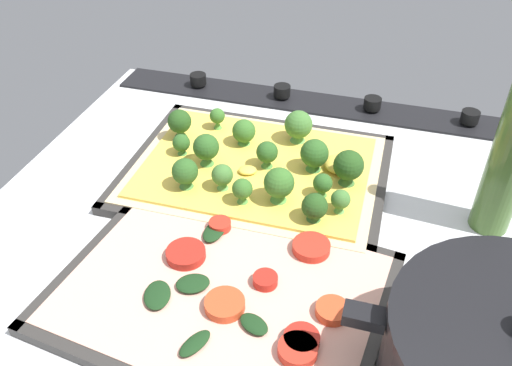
% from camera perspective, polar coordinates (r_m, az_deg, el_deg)
% --- Properties ---
extents(ground_plane, '(0.75, 0.65, 0.03)m').
position_cam_1_polar(ground_plane, '(0.68, 2.91, -4.48)').
color(ground_plane, silver).
extents(stove_control_panel, '(0.72, 0.07, 0.03)m').
position_cam_1_polar(stove_control_panel, '(0.90, 7.42, 8.42)').
color(stove_control_panel, black).
rests_on(stove_control_panel, ground_plane).
extents(baking_tray_front, '(0.35, 0.27, 0.01)m').
position_cam_1_polar(baking_tray_front, '(0.73, -0.00, 0.94)').
color(baking_tray_front, '#33302D').
rests_on(baking_tray_front, ground_plane).
extents(broccoli_pizza, '(0.33, 0.25, 0.06)m').
position_cam_1_polar(broccoli_pizza, '(0.72, 0.47, 1.93)').
color(broccoli_pizza, beige).
rests_on(broccoli_pizza, baking_tray_front).
extents(baking_tray_back, '(0.37, 0.29, 0.01)m').
position_cam_1_polar(baking_tray_back, '(0.58, -3.73, -11.69)').
color(baking_tray_back, '#33302D').
rests_on(baking_tray_back, ground_plane).
extents(veggie_pizza_back, '(0.34, 0.26, 0.02)m').
position_cam_1_polar(veggie_pizza_back, '(0.57, -3.25, -11.23)').
color(veggie_pizza_back, '#E2A792').
rests_on(veggie_pizza_back, baking_tray_back).
extents(oil_bottle, '(0.05, 0.05, 0.25)m').
position_cam_1_polar(oil_bottle, '(0.66, 25.52, 2.74)').
color(oil_bottle, '#476B2D').
rests_on(oil_bottle, ground_plane).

